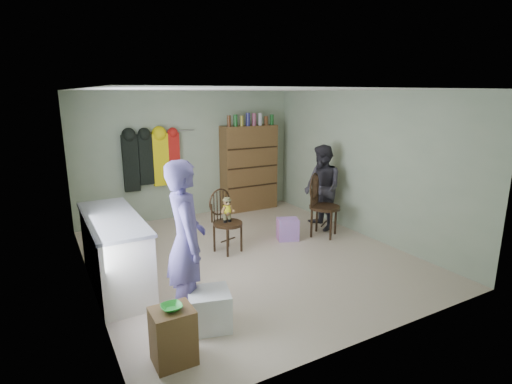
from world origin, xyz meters
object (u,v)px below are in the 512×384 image
counter (115,251)px  chair_far (321,203)px  chair_front (225,216)px  dresser (249,167)px

counter → chair_far: (3.51, 0.21, 0.13)m
chair_far → counter: bearing=147.0°
chair_front → dresser: bearing=35.5°
counter → chair_front: 1.78m
dresser → chair_front: bearing=-127.0°
counter → chair_far: 3.51m
chair_front → dresser: dresser is taller
chair_front → chair_far: 1.77m
counter → chair_far: size_ratio=1.66×
chair_front → counter: bearing=174.4°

